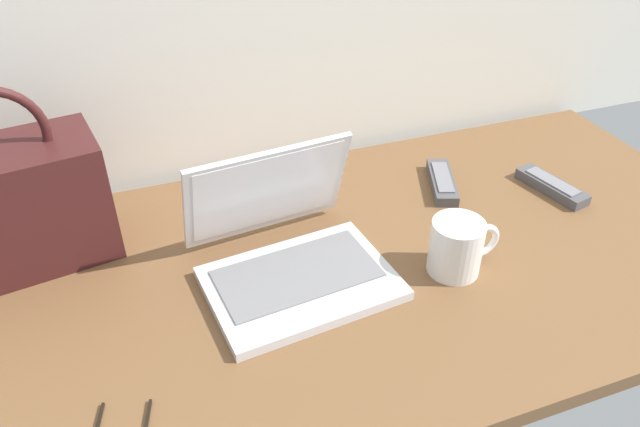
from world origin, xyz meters
The scene contains 6 objects.
desk centered at (0.00, 0.00, 0.01)m, with size 1.60×0.76×0.03m.
laptop centered at (-0.10, 0.01, 0.08)m, with size 0.33×0.32×0.21m.
coffee_mug centered at (0.18, -0.08, 0.08)m, with size 0.13×0.09×0.10m.
remote_control_near centered at (0.29, 0.17, 0.04)m, with size 0.10×0.17×0.02m.
remote_control_far centered at (0.50, 0.07, 0.04)m, with size 0.08×0.17×0.02m.
handbag centered at (-0.52, 0.21, 0.15)m, with size 0.32×0.21×0.33m.
Camera 1 is at (-0.33, -0.77, 0.73)m, focal length 34.19 mm.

